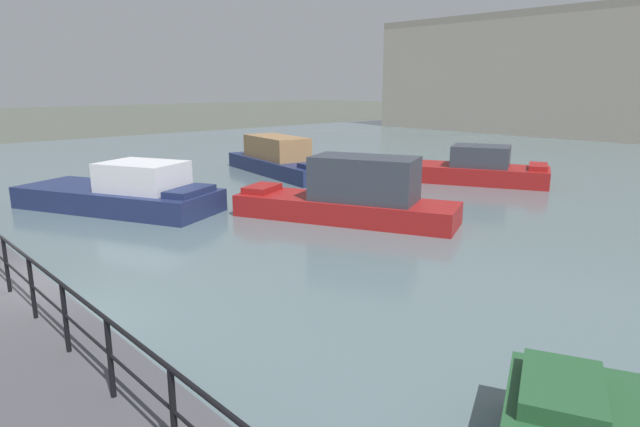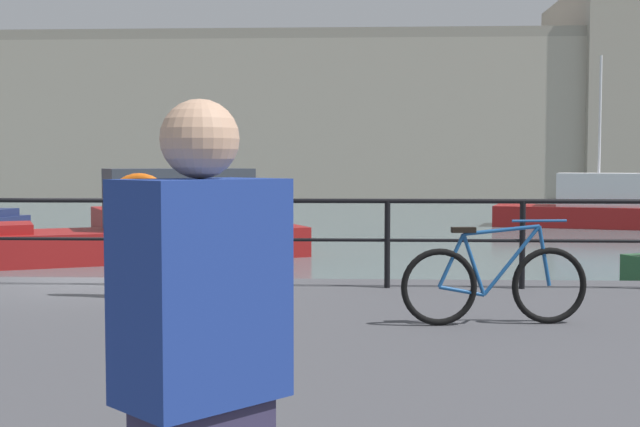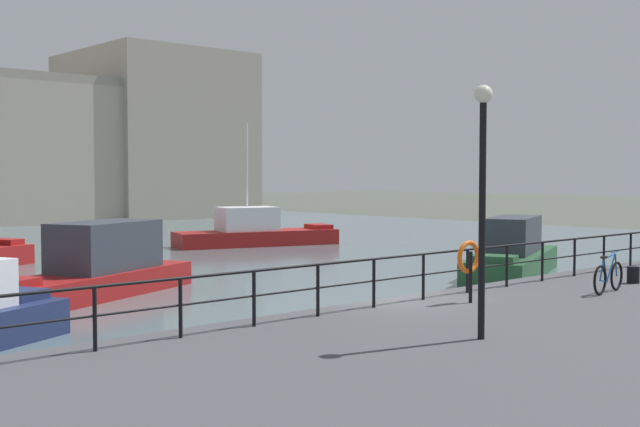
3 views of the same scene
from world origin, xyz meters
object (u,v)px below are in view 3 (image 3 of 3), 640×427
moored_green_narrowboat (513,255)px  moored_white_yacht (96,268)px  moored_harbor_tender (255,232)px  parked_bicycle (608,277)px  quay_lamp_post (483,176)px  life_ring_stand (469,259)px  mooring_bollard (633,275)px

moored_green_narrowboat → moored_white_yacht: size_ratio=1.02×
moored_green_narrowboat → moored_white_yacht: 15.24m
moored_harbor_tender → moored_green_narrowboat: bearing=-76.6°
parked_bicycle → moored_white_yacht: bearing=107.3°
moored_harbor_tender → quay_lamp_post: moored_harbor_tender is taller
life_ring_stand → mooring_bollard: bearing=-8.6°
moored_harbor_tender → life_ring_stand: size_ratio=6.58×
moored_green_narrowboat → quay_lamp_post: size_ratio=1.93×
moored_harbor_tender → mooring_bollard: 25.51m
quay_lamp_post → moored_white_yacht: bearing=88.8°
parked_bicycle → quay_lamp_post: quay_lamp_post is taller
parked_bicycle → life_ring_stand: life_ring_stand is taller
parked_bicycle → moored_green_narrowboat: bearing=38.9°
parked_bicycle → mooring_bollard: bearing=4.6°
moored_harbor_tender → mooring_bollard: bearing=-88.1°
moored_white_yacht → life_ring_stand: life_ring_stand is taller
mooring_bollard → quay_lamp_post: bearing=-168.8°
life_ring_stand → moored_harbor_tender: bearing=63.0°
moored_white_yacht → parked_bicycle: 15.34m
mooring_bollard → life_ring_stand: life_ring_stand is taller
parked_bicycle → moored_harbor_tender: bearing=63.9°
moored_harbor_tender → quay_lamp_post: size_ratio=2.09×
moored_green_narrowboat → moored_harbor_tender: bearing=-117.0°
life_ring_stand → moored_white_yacht: bearing=102.3°
moored_harbor_tender → moored_green_narrowboat: size_ratio=1.08×
moored_green_narrowboat → mooring_bollard: size_ratio=19.36×
life_ring_stand → quay_lamp_post: quay_lamp_post is taller
quay_lamp_post → mooring_bollard: bearing=11.2°
moored_green_narrowboat → parked_bicycle: size_ratio=4.83×
moored_white_yacht → moored_harbor_tender: bearing=-167.3°
moored_green_narrowboat → quay_lamp_post: 17.38m
mooring_bollard → quay_lamp_post: 9.42m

